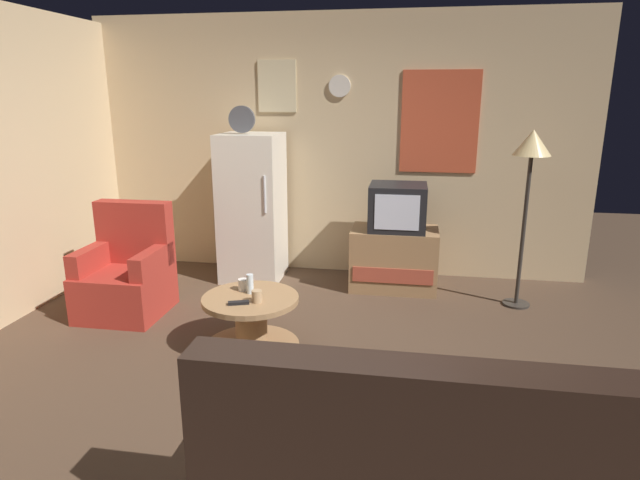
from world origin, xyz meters
TOP-DOWN VIEW (x-y plane):
  - ground_plane at (0.00, 0.00)m, footprint 12.00×12.00m
  - wall_with_art at (0.01, 2.45)m, footprint 5.20×0.12m
  - fridge at (-0.80, 2.02)m, footprint 0.60×0.62m
  - tv_stand at (0.66, 1.94)m, footprint 0.84×0.53m
  - crt_tv at (0.68, 1.94)m, footprint 0.54×0.51m
  - standing_lamp at (1.80, 1.67)m, footprint 0.32×0.32m
  - coffee_table at (-0.35, 0.41)m, footprint 0.72×0.72m
  - wine_glass at (-0.37, 0.48)m, footprint 0.05×0.05m
  - mug_ceramic_white at (-0.44, 0.53)m, footprint 0.08×0.08m
  - mug_ceramic_tan at (-0.27, 0.31)m, footprint 0.08×0.08m
  - remote_control at (-0.39, 0.25)m, footprint 0.16×0.09m
  - armchair at (-1.64, 0.94)m, footprint 0.68×0.68m
  - couch at (0.79, -1.13)m, footprint 1.70×0.80m

SIDE VIEW (x-z plane):
  - ground_plane at x=0.00m, z-range 0.00..0.00m
  - coffee_table at x=-0.35m, z-range 0.00..0.43m
  - tv_stand at x=0.66m, z-range 0.00..0.60m
  - couch at x=0.79m, z-range -0.15..0.77m
  - armchair at x=-1.64m, z-range -0.14..0.82m
  - remote_control at x=-0.39m, z-range 0.43..0.45m
  - mug_ceramic_white at x=-0.44m, z-range 0.43..0.52m
  - mug_ceramic_tan at x=-0.27m, z-range 0.43..0.52m
  - wine_glass at x=-0.37m, z-range 0.43..0.58m
  - fridge at x=-0.80m, z-range -0.13..1.64m
  - crt_tv at x=0.68m, z-range 0.61..1.05m
  - wall_with_art at x=0.01m, z-range 0.00..2.68m
  - standing_lamp at x=1.80m, z-range 0.56..2.15m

